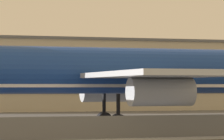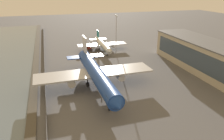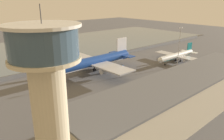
% 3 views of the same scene
% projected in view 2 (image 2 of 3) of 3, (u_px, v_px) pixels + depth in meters
% --- Properties ---
extents(ground_plane, '(500.00, 500.00, 0.00)m').
position_uv_depth(ground_plane, '(84.00, 82.00, 94.90)').
color(ground_plane, '#565659').
extents(shoreline_seawall, '(320.00, 3.00, 0.50)m').
position_uv_depth(shoreline_seawall, '(34.00, 87.00, 89.32)').
color(shoreline_seawall, '#474238').
rests_on(shoreline_seawall, ground).
extents(perimeter_fence, '(280.00, 0.10, 2.25)m').
position_uv_depth(perimeter_fence, '(45.00, 84.00, 90.21)').
color(perimeter_fence, slate).
rests_on(perimeter_fence, ground).
extents(cargo_jet_blue, '(56.36, 47.90, 17.02)m').
position_uv_depth(cargo_jet_blue, '(96.00, 73.00, 87.01)').
color(cargo_jet_blue, '#193D93').
rests_on(cargo_jet_blue, ground).
extents(passenger_jet_white_teal, '(37.07, 31.71, 10.64)m').
position_uv_depth(passenger_jet_white_teal, '(102.00, 44.00, 140.25)').
color(passenger_jet_white_teal, white).
rests_on(passenger_jet_white_teal, ground).
extents(baggage_tug, '(2.50, 3.54, 1.80)m').
position_uv_depth(baggage_tug, '(91.00, 70.00, 106.14)').
color(baggage_tug, '#19519E').
rests_on(baggage_tug, ground).
extents(ops_van, '(4.56, 5.52, 2.48)m').
position_uv_depth(ops_van, '(89.00, 47.00, 143.90)').
color(ops_van, red).
rests_on(ops_van, ground).
extents(terminal_building, '(86.01, 17.83, 14.36)m').
position_uv_depth(terminal_building, '(220.00, 63.00, 96.94)').
color(terminal_building, '#BCB299').
rests_on(terminal_building, ground).
extents(apron_light_mast_apron_east, '(3.20, 0.40, 23.38)m').
position_uv_depth(apron_light_mast_apron_east, '(116.00, 33.00, 130.70)').
color(apron_light_mast_apron_east, '#A8A8AD').
rests_on(apron_light_mast_apron_east, ground).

